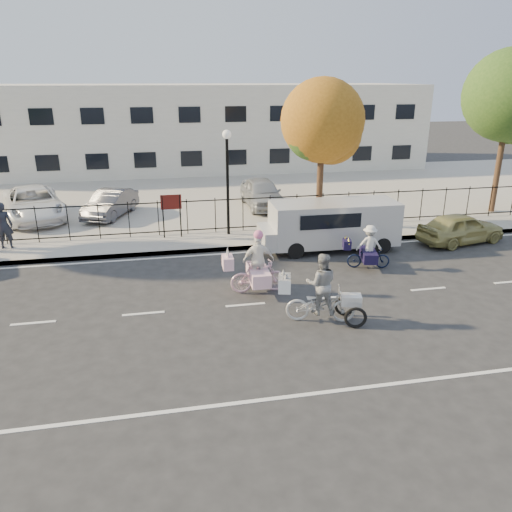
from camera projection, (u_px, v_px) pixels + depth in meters
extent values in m
plane|color=#333334|center=(245.00, 305.00, 14.97)|extent=(120.00, 120.00, 0.00)
cube|color=#A8A399|center=(223.00, 249.00, 19.60)|extent=(60.00, 0.10, 0.15)
cube|color=#A8A399|center=(219.00, 241.00, 20.57)|extent=(60.00, 2.20, 0.15)
cube|color=#A8A399|center=(199.00, 195.00, 28.79)|extent=(60.00, 15.60, 0.15)
cube|color=silver|center=(185.00, 127.00, 37.03)|extent=(34.00, 10.00, 6.00)
cylinder|color=black|center=(228.00, 188.00, 20.61)|extent=(0.12, 0.12, 4.00)
sphere|color=white|center=(227.00, 134.00, 19.89)|extent=(0.36, 0.36, 0.36)
cylinder|color=black|center=(163.00, 217.00, 20.48)|extent=(0.06, 0.06, 1.80)
cylinder|color=black|center=(180.00, 216.00, 20.61)|extent=(0.06, 0.06, 1.80)
cube|color=#59140F|center=(171.00, 202.00, 20.34)|extent=(0.85, 0.04, 0.60)
imported|color=silver|center=(320.00, 304.00, 13.82)|extent=(2.02, 1.14, 1.00)
imported|color=white|center=(321.00, 284.00, 13.61)|extent=(0.99, 0.86, 1.75)
cube|color=white|center=(285.00, 283.00, 13.68)|extent=(0.48, 0.68, 0.40)
cone|color=white|center=(284.00, 272.00, 13.71)|extent=(0.16, 0.16, 0.20)
cone|color=white|center=(286.00, 276.00, 13.46)|extent=(0.16, 0.16, 0.20)
torus|color=black|center=(356.00, 318.00, 13.48)|extent=(0.63, 0.25, 0.62)
torus|color=black|center=(345.00, 306.00, 14.20)|extent=(0.63, 0.25, 0.62)
cube|color=white|center=(351.00, 300.00, 13.72)|extent=(0.64, 0.52, 0.28)
imported|color=#E6AFC2|center=(258.00, 276.00, 15.71)|extent=(1.79, 0.56, 1.07)
imported|color=white|center=(258.00, 260.00, 15.52)|extent=(1.00, 0.44, 1.68)
cube|color=#ECB4C8|center=(228.00, 262.00, 15.38)|extent=(0.34, 0.60, 0.38)
cone|color=white|center=(228.00, 252.00, 15.26)|extent=(0.13, 0.13, 0.34)
cube|color=#ECB4C8|center=(258.00, 275.00, 15.69)|extent=(0.63, 1.40, 0.43)
sphere|color=pink|center=(258.00, 235.00, 15.25)|extent=(0.30, 0.30, 0.30)
imported|color=black|center=(368.00, 257.00, 17.77)|extent=(1.59, 0.87, 0.79)
imported|color=silver|center=(369.00, 244.00, 17.61)|extent=(0.99, 0.71, 1.39)
cube|color=black|center=(347.00, 244.00, 17.64)|extent=(0.37, 0.53, 0.32)
cone|color=yellow|center=(345.00, 238.00, 17.73)|extent=(0.11, 0.21, 0.28)
cone|color=yellow|center=(349.00, 241.00, 17.43)|extent=(0.11, 0.21, 0.28)
cube|color=black|center=(369.00, 255.00, 17.74)|extent=(0.74, 1.23, 0.35)
cube|color=silver|center=(334.00, 223.00, 19.50)|extent=(4.95, 1.94, 1.64)
cube|color=silver|center=(267.00, 238.00, 19.15)|extent=(0.50, 1.78, 0.73)
cylinder|color=black|center=(296.00, 251.00, 18.70)|extent=(0.64, 0.25, 0.64)
cylinder|color=black|center=(286.00, 238.00, 20.17)|extent=(0.64, 0.25, 0.64)
cylinder|color=black|center=(382.00, 245.00, 19.34)|extent=(0.64, 0.25, 0.64)
cylinder|color=black|center=(366.00, 233.00, 20.82)|extent=(0.64, 0.25, 0.64)
imported|color=tan|center=(461.00, 228.00, 20.40)|extent=(3.94, 2.21, 1.27)
imported|color=black|center=(3.00, 225.00, 19.21)|extent=(0.67, 0.44, 1.83)
imported|color=white|center=(33.00, 204.00, 23.33)|extent=(3.90, 5.77, 1.47)
imported|color=#4D4E55|center=(111.00, 204.00, 23.79)|extent=(2.61, 4.02, 1.25)
imported|color=#A2A5A9|center=(262.00, 193.00, 25.51)|extent=(1.80, 4.30, 1.45)
cylinder|color=#442D1D|center=(320.00, 183.00, 21.87)|extent=(0.28, 0.28, 4.14)
sphere|color=#9F6219|center=(323.00, 121.00, 20.98)|extent=(3.55, 3.55, 3.55)
sphere|color=#9F6219|center=(331.00, 134.00, 21.45)|extent=(2.60, 2.60, 2.60)
cylinder|color=#442D1D|center=(499.00, 164.00, 24.12)|extent=(0.28, 0.28, 4.96)
sphere|color=#385B1E|center=(510.00, 95.00, 23.04)|extent=(4.25, 4.25, 4.25)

